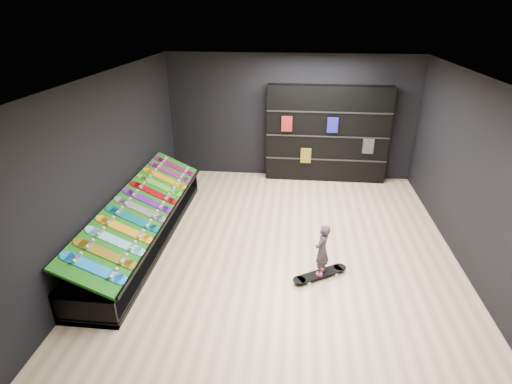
# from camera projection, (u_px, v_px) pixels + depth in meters

# --- Properties ---
(floor) EXTENTS (6.00, 7.00, 0.01)m
(floor) POSITION_uv_depth(u_px,v_px,m) (282.00, 248.00, 7.19)
(floor) COLOR beige
(floor) RESTS_ON ground
(ceiling) EXTENTS (6.00, 7.00, 0.01)m
(ceiling) POSITION_uv_depth(u_px,v_px,m) (288.00, 77.00, 5.93)
(ceiling) COLOR white
(ceiling) RESTS_ON ground
(wall_back) EXTENTS (6.00, 0.02, 3.00)m
(wall_back) POSITION_uv_depth(u_px,v_px,m) (291.00, 118.00, 9.72)
(wall_back) COLOR black
(wall_back) RESTS_ON ground
(wall_front) EXTENTS (6.00, 0.02, 3.00)m
(wall_front) POSITION_uv_depth(u_px,v_px,m) (269.00, 323.00, 3.41)
(wall_front) COLOR black
(wall_front) RESTS_ON ground
(wall_left) EXTENTS (0.02, 7.00, 3.00)m
(wall_left) POSITION_uv_depth(u_px,v_px,m) (110.00, 164.00, 6.85)
(wall_left) COLOR black
(wall_left) RESTS_ON ground
(wall_right) EXTENTS (0.02, 7.00, 3.00)m
(wall_right) POSITION_uv_depth(u_px,v_px,m) (475.00, 178.00, 6.28)
(wall_right) COLOR black
(wall_right) RESTS_ON ground
(display_rack) EXTENTS (0.90, 4.50, 0.50)m
(display_rack) POSITION_uv_depth(u_px,v_px,m) (144.00, 229.00, 7.33)
(display_rack) COLOR black
(display_rack) RESTS_ON ground
(turf_ramp) EXTENTS (0.92, 4.50, 0.46)m
(turf_ramp) POSITION_uv_depth(u_px,v_px,m) (144.00, 206.00, 7.13)
(turf_ramp) COLOR #11520D
(turf_ramp) RESTS_ON display_rack
(back_shelving) EXTENTS (2.90, 0.34, 2.32)m
(back_shelving) POSITION_uv_depth(u_px,v_px,m) (327.00, 134.00, 9.61)
(back_shelving) COLOR black
(back_shelving) RESTS_ON ground
(floor_skateboard) EXTENTS (0.95, 0.70, 0.09)m
(floor_skateboard) POSITION_uv_depth(u_px,v_px,m) (320.00, 275.00, 6.39)
(floor_skateboard) COLOR black
(floor_skateboard) RESTS_ON ground
(child) EXTENTS (0.22, 0.24, 0.52)m
(child) POSITION_uv_depth(u_px,v_px,m) (321.00, 259.00, 6.26)
(child) COLOR black
(child) RESTS_ON floor_skateboard
(display_board_0) EXTENTS (0.93, 0.22, 0.50)m
(display_board_0) POSITION_uv_depth(u_px,v_px,m) (94.00, 268.00, 5.41)
(display_board_0) COLOR blue
(display_board_0) RESTS_ON turf_ramp
(display_board_1) EXTENTS (0.93, 0.22, 0.50)m
(display_board_1) POSITION_uv_depth(u_px,v_px,m) (106.00, 254.00, 5.72)
(display_board_1) COLOR yellow
(display_board_1) RESTS_ON turf_ramp
(display_board_2) EXTENTS (0.93, 0.22, 0.50)m
(display_board_2) POSITION_uv_depth(u_px,v_px,m) (116.00, 241.00, 6.03)
(display_board_2) COLOR #0CB2E5
(display_board_2) RESTS_ON turf_ramp
(display_board_3) EXTENTS (0.93, 0.22, 0.50)m
(display_board_3) POSITION_uv_depth(u_px,v_px,m) (125.00, 229.00, 6.34)
(display_board_3) COLOR orange
(display_board_3) RESTS_ON turf_ramp
(display_board_4) EXTENTS (0.93, 0.22, 0.50)m
(display_board_4) POSITION_uv_depth(u_px,v_px,m) (133.00, 219.00, 6.65)
(display_board_4) COLOR #0C8C99
(display_board_4) RESTS_ON turf_ramp
(display_board_5) EXTENTS (0.93, 0.22, 0.50)m
(display_board_5) POSITION_uv_depth(u_px,v_px,m) (141.00, 209.00, 6.96)
(display_board_5) COLOR black
(display_board_5) RESTS_ON turf_ramp
(display_board_6) EXTENTS (0.93, 0.22, 0.50)m
(display_board_6) POSITION_uv_depth(u_px,v_px,m) (148.00, 201.00, 7.27)
(display_board_6) COLOR purple
(display_board_6) RESTS_ON turf_ramp
(display_board_7) EXTENTS (0.93, 0.22, 0.50)m
(display_board_7) POSITION_uv_depth(u_px,v_px,m) (154.00, 193.00, 7.59)
(display_board_7) COLOR red
(display_board_7) RESTS_ON turf_ramp
(display_board_8) EXTENTS (0.93, 0.22, 0.50)m
(display_board_8) POSITION_uv_depth(u_px,v_px,m) (160.00, 185.00, 7.90)
(display_board_8) COLOR green
(display_board_8) RESTS_ON turf_ramp
(display_board_9) EXTENTS (0.93, 0.22, 0.50)m
(display_board_9) POSITION_uv_depth(u_px,v_px,m) (165.00, 179.00, 8.21)
(display_board_9) COLOR yellow
(display_board_9) RESTS_ON turf_ramp
(display_board_10) EXTENTS (0.93, 0.22, 0.50)m
(display_board_10) POSITION_uv_depth(u_px,v_px,m) (170.00, 172.00, 8.52)
(display_board_10) COLOR #2626BF
(display_board_10) RESTS_ON turf_ramp
(display_board_11) EXTENTS (0.93, 0.22, 0.50)m
(display_board_11) POSITION_uv_depth(u_px,v_px,m) (175.00, 167.00, 8.83)
(display_board_11) COLOR #E5198C
(display_board_11) RESTS_ON turf_ramp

